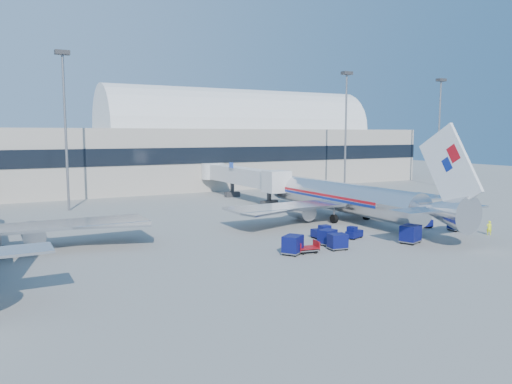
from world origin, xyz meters
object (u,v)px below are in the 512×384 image
mast_far_east (440,116)px  cart_solo_near (410,234)px  barrier_near (406,215)px  jetbridge_near (238,176)px  cart_open_red (307,249)px  tug_left (322,233)px  cart_solo_far (458,223)px  mast_west (65,107)px  barrier_far (441,211)px  tug_lead (354,233)px  barrier_mid (424,213)px  mast_east (346,114)px  airliner_main (346,198)px  cart_train_b (338,241)px  tug_right (421,222)px  cart_train_a (327,237)px  cart_train_c (293,244)px

mast_far_east → cart_solo_near: size_ratio=9.01×
barrier_near → mast_far_east: bearing=37.1°
jetbridge_near → cart_open_red: 40.60m
tug_left → cart_solo_far: (16.41, -3.49, 0.20)m
mast_west → barrier_far: mast_west is taller
tug_lead → tug_left: tug_left is taller
cart_solo_near → cart_solo_far: (9.61, 2.21, -0.07)m
mast_far_east → tug_lead: size_ratio=9.94×
tug_left → jetbridge_near: bearing=-11.7°
tug_lead → cart_solo_near: (3.54, -4.54, 0.38)m
mast_far_east → cart_solo_near: mast_far_east is taller
barrier_mid → barrier_near: bearing=180.0°
cart_open_red → mast_east: bearing=56.0°
airliner_main → cart_train_b: bearing=-131.0°
mast_west → tug_lead: 44.45m
barrier_mid → tug_right: (-6.75, -5.76, 0.27)m
jetbridge_near → mast_east: (22.40, -0.81, 10.86)m
cart_train_a → cart_train_c: (-5.14, -1.67, 0.11)m
tug_left → cart_train_a: (-1.06, -2.36, 0.10)m
barrier_far → tug_left: bearing=-166.8°
barrier_far → airliner_main: bearing=170.3°
mast_east → barrier_far: 31.92m
tug_right → cart_train_b: size_ratio=1.39×
cart_solo_far → cart_open_red: size_ratio=1.01×
tug_lead → cart_train_c: (-9.47, -2.87, 0.33)m
cart_train_a → cart_open_red: (-3.64, -1.82, -0.44)m
mast_west → mast_far_east: (75.00, 0.00, 0.00)m
barrier_near → cart_open_red: bearing=-156.1°
cart_solo_near → cart_open_red: bearing=152.5°
mast_east → tug_left: mast_east is taller
cart_train_b → cart_solo_near: 8.33m
mast_east → tug_left: (-29.58, -33.68, -14.07)m
mast_far_east → barrier_mid: size_ratio=7.53×
cart_train_c → cart_open_red: size_ratio=1.14×
barrier_near → cart_solo_far: size_ratio=1.35×
mast_far_east → cart_solo_far: 55.05m
barrier_mid → cart_solo_near: (-14.08, -11.37, 0.53)m
tug_lead → jetbridge_near: bearing=63.6°
mast_far_east → tug_right: bearing=-140.1°
airliner_main → jetbridge_near: bearing=95.2°
jetbridge_near → mast_far_east: mast_far_east is taller
mast_east → cart_solo_far: mast_east is taller
mast_east → tug_lead: bearing=-127.1°
mast_far_east → barrier_near: 48.57m
mast_far_east → barrier_far: 43.75m
mast_far_east → tug_right: 54.53m
tug_right → cart_solo_far: size_ratio=1.21×
jetbridge_near → cart_train_b: (-8.61, -38.98, -3.11)m
cart_solo_near → cart_solo_far: size_ratio=1.13×
cart_train_b → cart_open_red: (-3.26, 0.33, -0.44)m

